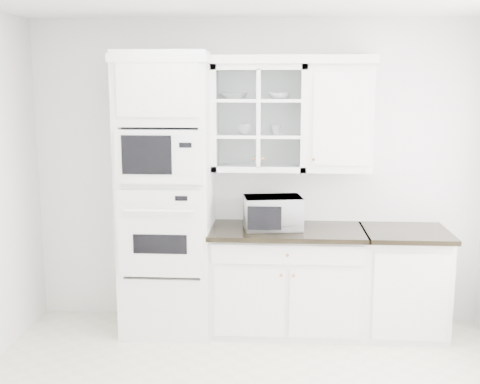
{
  "coord_description": "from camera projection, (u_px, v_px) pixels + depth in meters",
  "views": [
    {
      "loc": [
        0.19,
        -3.58,
        2.13
      ],
      "look_at": [
        -0.1,
        1.05,
        1.3
      ],
      "focal_mm": 45.0,
      "sensor_mm": 36.0,
      "label": 1
    }
  ],
  "objects": [
    {
      "name": "cup_b",
      "position": [
        276.0,
        130.0,
        5.14
      ],
      "size": [
        0.1,
        0.1,
        0.08
      ],
      "primitive_type": "imported",
      "rotation": [
        0.0,
        0.0,
        0.12
      ],
      "color": "white",
      "rests_on": "upper_cabinet_glass"
    },
    {
      "name": "oven_column",
      "position": [
        167.0,
        195.0,
        5.13
      ],
      "size": [
        0.76,
        0.68,
        2.4
      ],
      "color": "white",
      "rests_on": "ground"
    },
    {
      "name": "upper_cabinet_solid",
      "position": [
        339.0,
        118.0,
        5.09
      ],
      "size": [
        0.55,
        0.33,
        0.9
      ],
      "primitive_type": "cube",
      "color": "white",
      "rests_on": "room_shell"
    },
    {
      "name": "base_cabinet_run",
      "position": [
        286.0,
        279.0,
        5.23
      ],
      "size": [
        1.32,
        0.67,
        0.92
      ],
      "color": "white",
      "rests_on": "ground"
    },
    {
      "name": "upper_cabinet_glass",
      "position": [
        259.0,
        118.0,
        5.14
      ],
      "size": [
        0.8,
        0.33,
        0.9
      ],
      "color": "white",
      "rests_on": "room_shell"
    },
    {
      "name": "bowl_b",
      "position": [
        279.0,
        96.0,
        5.08
      ],
      "size": [
        0.22,
        0.22,
        0.06
      ],
      "primitive_type": "imported",
      "rotation": [
        0.0,
        0.0,
        -0.3
      ],
      "color": "white",
      "rests_on": "upper_cabinet_glass"
    },
    {
      "name": "crown_molding",
      "position": [
        247.0,
        60.0,
        5.03
      ],
      "size": [
        2.14,
        0.38,
        0.07
      ],
      "primitive_type": "cube",
      "color": "white",
      "rests_on": "room_shell"
    },
    {
      "name": "countertop_microwave",
      "position": [
        273.0,
        212.0,
        5.11
      ],
      "size": [
        0.54,
        0.47,
        0.28
      ],
      "primitive_type": "imported",
      "rotation": [
        0.0,
        0.0,
        3.3
      ],
      "color": "white",
      "rests_on": "base_cabinet_run"
    },
    {
      "name": "room_shell",
      "position": [
        249.0,
        138.0,
        4.02
      ],
      "size": [
        4.0,
        3.5,
        2.7
      ],
      "color": "white",
      "rests_on": "ground"
    },
    {
      "name": "cup_a",
      "position": [
        245.0,
        129.0,
        5.15
      ],
      "size": [
        0.14,
        0.14,
        0.09
      ],
      "primitive_type": "imported",
      "rotation": [
        0.0,
        0.0,
        -0.19
      ],
      "color": "white",
      "rests_on": "upper_cabinet_glass"
    },
    {
      "name": "bowl_a",
      "position": [
        235.0,
        96.0,
        5.13
      ],
      "size": [
        0.25,
        0.25,
        0.05
      ],
      "primitive_type": "imported",
      "rotation": [
        0.0,
        0.0,
        -0.15
      ],
      "color": "white",
      "rests_on": "upper_cabinet_glass"
    },
    {
      "name": "extra_base_cabinet",
      "position": [
        403.0,
        281.0,
        5.17
      ],
      "size": [
        0.72,
        0.67,
        0.92
      ],
      "color": "white",
      "rests_on": "ground"
    }
  ]
}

